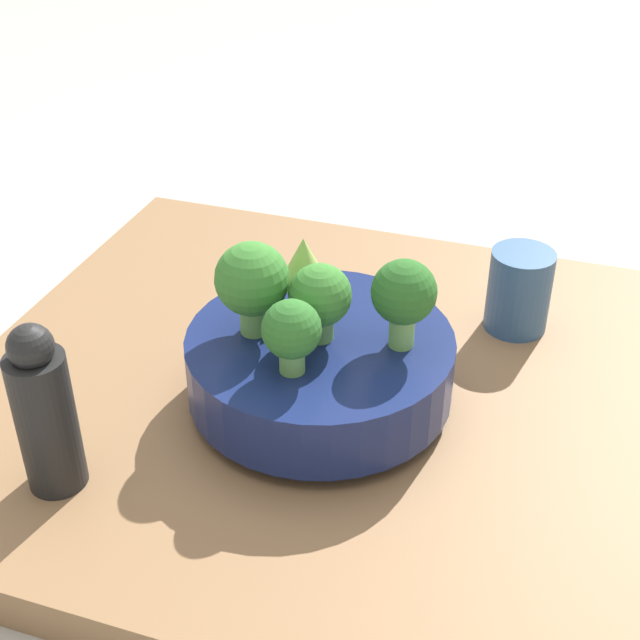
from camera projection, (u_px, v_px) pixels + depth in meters
name	position (u px, v px, depth m)	size (l,w,h in m)	color
ground_plane	(358.00, 421.00, 0.93)	(6.00, 6.00, 0.00)	#ADA89E
table	(359.00, 404.00, 0.92)	(0.81, 0.68, 0.04)	olive
bowl	(320.00, 366.00, 0.86)	(0.26, 0.26, 0.08)	navy
broccoli_floret_center	(320.00, 298.00, 0.82)	(0.06, 0.06, 0.08)	#609347
romanesco_piece_far	(304.00, 264.00, 0.87)	(0.05, 0.05, 0.08)	#7AB256
broccoli_floret_front	(292.00, 332.00, 0.78)	(0.05, 0.05, 0.07)	#6BA34C
broccoli_floret_left	(252.00, 281.00, 0.82)	(0.07, 0.07, 0.09)	#6BA34C
broccoli_floret_right	(404.00, 295.00, 0.81)	(0.06, 0.06, 0.09)	#7AB256
cup	(519.00, 291.00, 0.98)	(0.07, 0.07, 0.09)	#33567F
pepper_mill	(45.00, 412.00, 0.75)	(0.05, 0.05, 0.17)	black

